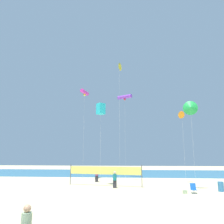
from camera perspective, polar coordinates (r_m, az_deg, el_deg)
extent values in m
plane|color=beige|center=(18.19, -2.23, -21.90)|extent=(120.00, 120.00, 0.00)
cube|color=teal|center=(46.80, 2.56, -15.22)|extent=(120.00, 20.00, 0.01)
cylinder|color=#99B28C|center=(9.62, -20.96, -24.59)|extent=(0.38, 0.38, 0.62)
sphere|color=tan|center=(9.52, -20.76, -21.96)|extent=(0.28, 0.28, 0.28)
cube|color=#2D2D33|center=(25.41, 0.71, -17.88)|extent=(0.38, 0.23, 0.80)
cylinder|color=#19727A|center=(25.34, 0.71, -16.24)|extent=(0.40, 0.40, 0.66)
sphere|color=beige|center=(25.30, 0.70, -15.16)|extent=(0.30, 0.30, 0.30)
cube|color=#2D2D33|center=(31.09, -3.92, -16.60)|extent=(0.38, 0.23, 0.80)
cylinder|color=#7A3872|center=(31.02, -3.90, -15.27)|extent=(0.40, 0.40, 0.66)
sphere|color=brown|center=(30.99, -3.89, -14.39)|extent=(0.29, 0.29, 0.29)
cube|color=#1959B2|center=(23.13, 20.14, -18.12)|extent=(0.52, 0.48, 0.03)
cube|color=#1959B2|center=(23.37, 19.91, -17.36)|extent=(0.52, 0.23, 0.57)
cylinder|color=silver|center=(23.01, 20.27, -18.56)|extent=(0.03, 0.03, 0.32)
cylinder|color=silver|center=(23.29, 20.08, -18.47)|extent=(0.03, 0.03, 0.32)
cylinder|color=teal|center=(25.26, 25.97, -16.71)|extent=(0.55, 0.55, 0.93)
cylinder|color=#4C4C51|center=(28.64, -10.51, -15.32)|extent=(0.08, 0.08, 2.40)
cylinder|color=#4C4C51|center=(25.94, 7.60, -15.88)|extent=(0.08, 0.08, 2.40)
cube|color=#EAE566|center=(26.93, -1.91, -14.65)|extent=(8.54, 1.71, 0.90)
cube|color=#99B28C|center=(22.82, 18.09, -18.78)|extent=(0.38, 0.19, 0.31)
cylinder|color=silver|center=(33.39, -7.25, -5.72)|extent=(0.01, 0.01, 12.94)
cylinder|color=#D833A5|center=(34.59, -6.99, 5.01)|extent=(0.97, 2.15, 0.58)
sphere|color=yellow|center=(34.48, -7.00, 4.39)|extent=(0.35, 0.35, 0.35)
cylinder|color=silver|center=(30.43, 17.86, -8.79)|extent=(0.01, 0.01, 8.69)
cone|color=orange|center=(30.86, 17.39, -0.72)|extent=(0.89, 0.91, 0.97)
cylinder|color=silver|center=(24.67, 19.98, -8.56)|extent=(0.01, 0.01, 8.43)
cone|color=green|center=(25.15, 19.35, 1.05)|extent=(1.56, 0.62, 1.52)
cylinder|color=silver|center=(26.88, -2.97, -8.68)|extent=(0.01, 0.01, 9.05)
cube|color=#26BFCC|center=(27.44, -2.87, 0.80)|extent=(1.18, 1.18, 1.33)
cylinder|color=silver|center=(30.54, 1.94, -2.53)|extent=(0.01, 0.01, 15.89)
cone|color=yellow|center=(32.68, 1.85, 11.39)|extent=(0.63, 1.14, 1.12)
cylinder|color=silver|center=(36.10, 3.36, -6.15)|extent=(0.01, 0.01, 12.98)
cylinder|color=purple|center=(37.22, 3.24, 3.86)|extent=(2.49, 1.70, 0.59)
sphere|color=red|center=(37.12, 3.25, 3.27)|extent=(0.35, 0.35, 0.35)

